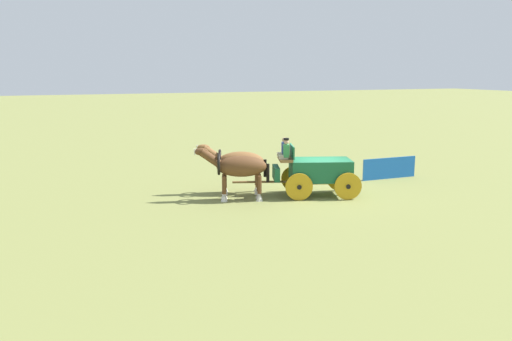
% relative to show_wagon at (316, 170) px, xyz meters
% --- Properties ---
extents(ground_plane, '(220.00, 220.00, 0.00)m').
position_rel_show_wagon_xyz_m(ground_plane, '(-0.17, 0.06, -1.14)').
color(ground_plane, olive).
extents(show_wagon, '(5.60, 2.86, 2.65)m').
position_rel_show_wagon_xyz_m(show_wagon, '(0.00, 0.00, 0.00)').
color(show_wagon, '#195B38').
rests_on(show_wagon, ground).
extents(draft_horse_near, '(3.11, 1.58, 2.29)m').
position_rel_show_wagon_xyz_m(draft_horse_near, '(3.52, -0.55, 0.27)').
color(draft_horse_near, brown).
rests_on(draft_horse_near, ground).
extents(draft_horse_off, '(3.07, 1.59, 2.26)m').
position_rel_show_wagon_xyz_m(draft_horse_off, '(3.08, -1.77, 0.25)').
color(draft_horse_off, brown).
rests_on(draft_horse_off, ground).
extents(sponsor_banner, '(3.20, 0.06, 1.10)m').
position_rel_show_wagon_xyz_m(sponsor_banner, '(-5.32, -1.83, -0.59)').
color(sponsor_banner, '#1959B2').
rests_on(sponsor_banner, ground).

